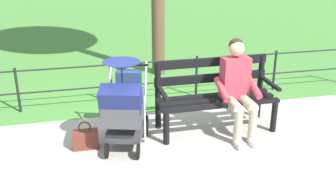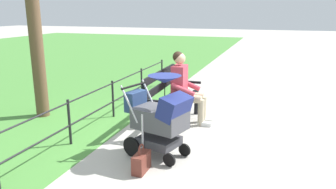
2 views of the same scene
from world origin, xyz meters
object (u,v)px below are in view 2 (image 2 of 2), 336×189
person_on_bench (185,86)px  stroller (160,115)px  park_bench (169,96)px  handbag (141,162)px

person_on_bench → stroller: bearing=2.4°
person_on_bench → stroller: (1.50, 0.06, -0.08)m
stroller → park_bench: bearing=-167.2°
stroller → handbag: (0.50, -0.08, -0.47)m
park_bench → stroller: size_ratio=1.40×
person_on_bench → handbag: 2.07m
park_bench → person_on_bench: 0.36m
handbag → stroller: bearing=171.1°
handbag → park_bench: bearing=-173.2°
person_on_bench → park_bench: bearing=-43.7°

